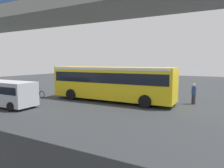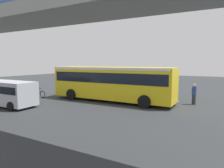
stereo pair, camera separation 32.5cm
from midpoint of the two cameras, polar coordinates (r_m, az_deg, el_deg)
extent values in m
plane|color=#2D3033|center=(19.18, 2.81, -4.62)|extent=(80.00, 80.00, 0.00)
cube|color=yellow|center=(18.52, 0.30, 0.37)|extent=(11.50, 2.55, 2.86)
cube|color=black|center=(18.48, 0.30, 1.96)|extent=(11.04, 2.59, 0.90)
cube|color=white|center=(18.44, 0.31, 4.43)|extent=(11.27, 2.58, 0.20)
cube|color=black|center=(21.84, -13.10, 1.99)|extent=(0.04, 2.24, 1.20)
cylinder|color=black|center=(19.69, -10.96, -2.91)|extent=(1.04, 0.30, 1.04)
cylinder|color=black|center=(21.69, -6.64, -2.01)|extent=(1.04, 0.30, 1.04)
cylinder|color=black|center=(16.06, 9.73, -4.93)|extent=(1.04, 0.30, 1.04)
cylinder|color=black|center=(18.45, 12.34, -3.55)|extent=(1.04, 0.30, 1.04)
cube|color=#B7BCC6|center=(18.38, -26.69, -2.21)|extent=(4.80, 1.95, 1.86)
cube|color=black|center=(18.33, -26.75, -1.11)|extent=(4.42, 1.98, 0.56)
cylinder|color=black|center=(20.33, -26.85, -3.70)|extent=(0.68, 0.22, 0.68)
cylinder|color=black|center=(16.67, -26.24, -5.70)|extent=(0.68, 0.22, 0.68)
cylinder|color=black|center=(17.83, -21.08, -4.74)|extent=(0.68, 0.22, 0.68)
torus|color=black|center=(22.43, -20.46, -2.51)|extent=(0.72, 0.06, 0.72)
torus|color=black|center=(21.65, -18.65, -2.74)|extent=(0.72, 0.06, 0.72)
cube|color=blue|center=(22.01, -19.59, -2.16)|extent=(0.89, 0.04, 0.04)
cylinder|color=blue|center=(21.84, -19.28, -1.68)|extent=(0.03, 0.03, 0.40)
cube|color=black|center=(21.81, -19.30, -1.16)|extent=(0.20, 0.08, 0.04)
cylinder|color=blue|center=(22.26, -20.31, -1.13)|extent=(0.02, 0.44, 0.02)
torus|color=black|center=(20.63, -22.76, -3.32)|extent=(0.72, 0.06, 0.72)
torus|color=black|center=(19.82, -20.87, -3.61)|extent=(0.72, 0.06, 0.72)
cube|color=green|center=(20.20, -21.85, -2.96)|extent=(0.89, 0.04, 0.04)
cylinder|color=green|center=(20.02, -21.53, -2.45)|extent=(0.03, 0.03, 0.40)
cube|color=black|center=(20.00, -21.56, -1.88)|extent=(0.20, 0.08, 0.04)
cylinder|color=green|center=(20.45, -22.60, -1.84)|extent=(0.02, 0.44, 0.02)
cylinder|color=#2D2D38|center=(18.63, 22.59, -4.08)|extent=(0.32, 0.32, 0.85)
cylinder|color=navy|center=(18.52, 22.69, -1.72)|extent=(0.38, 0.38, 0.70)
sphere|color=tan|center=(18.46, 22.75, -0.24)|extent=(0.22, 0.22, 0.22)
cylinder|color=slate|center=(23.56, 0.77, 0.83)|extent=(0.08, 0.08, 2.80)
cube|color=blue|center=(23.49, 0.78, 3.50)|extent=(0.04, 0.60, 0.60)
cube|color=silver|center=(19.79, 16.00, -4.51)|extent=(2.00, 0.20, 0.01)
cube|color=silver|center=(21.03, 5.30, -3.68)|extent=(2.00, 0.20, 0.01)
cube|color=silver|center=(22.90, -3.92, -2.86)|extent=(2.00, 0.20, 0.01)
cube|color=gray|center=(10.58, -24.48, 16.38)|extent=(29.30, 2.60, 0.50)
cube|color=#3359A5|center=(11.54, -19.38, 19.74)|extent=(29.30, 0.08, 1.10)
camera|label=1|loc=(0.16, -89.50, 0.05)|focal=32.31mm
camera|label=2|loc=(0.16, 90.50, -0.05)|focal=32.31mm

